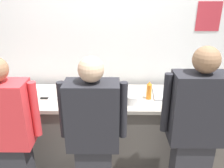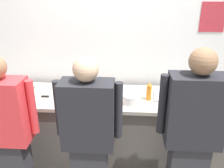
# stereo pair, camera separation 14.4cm
# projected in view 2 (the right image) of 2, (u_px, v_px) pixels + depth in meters

# --- Properties ---
(wall_back) EXTENTS (4.81, 0.11, 2.80)m
(wall_back) POSITION_uv_depth(u_px,v_px,m) (111.00, 45.00, 2.98)
(wall_back) COLOR white
(wall_back) RESTS_ON ground
(prep_counter) EXTENTS (3.07, 0.71, 0.92)m
(prep_counter) POSITION_uv_depth(u_px,v_px,m) (109.00, 129.00, 2.90)
(prep_counter) COLOR #56514C
(prep_counter) RESTS_ON ground
(chef_near_left) EXTENTS (0.59, 0.24, 1.59)m
(chef_near_left) POSITION_uv_depth(u_px,v_px,m) (7.00, 134.00, 2.16)
(chef_near_left) COLOR #2D2D33
(chef_near_left) RESTS_ON ground
(chef_center) EXTENTS (0.59, 0.24, 1.60)m
(chef_center) POSITION_uv_depth(u_px,v_px,m) (89.00, 138.00, 2.09)
(chef_center) COLOR #2D2D33
(chef_center) RESTS_ON ground
(chef_far_right) EXTENTS (0.61, 0.24, 1.67)m
(chef_far_right) POSITION_uv_depth(u_px,v_px,m) (192.00, 136.00, 2.05)
(chef_far_right) COLOR #2D2D33
(chef_far_right) RESTS_ON ground
(plate_stack_front) EXTENTS (0.22, 0.22, 0.10)m
(plate_stack_front) POSITION_uv_depth(u_px,v_px,m) (132.00, 98.00, 2.56)
(plate_stack_front) COLOR white
(plate_stack_front) RESTS_ON prep_counter
(mixing_bowl_steel) EXTENTS (0.34, 0.34, 0.10)m
(mixing_bowl_steel) POSITION_uv_depth(u_px,v_px,m) (212.00, 99.00, 2.54)
(mixing_bowl_steel) COLOR #B7BABF
(mixing_bowl_steel) RESTS_ON prep_counter
(sheet_tray) EXTENTS (0.47, 0.39, 0.02)m
(sheet_tray) POSITION_uv_depth(u_px,v_px,m) (173.00, 96.00, 2.70)
(sheet_tray) COLOR #B7BABF
(sheet_tray) RESTS_ON prep_counter
(squeeze_bottle_primary) EXTENTS (0.06, 0.06, 0.20)m
(squeeze_bottle_primary) POSITION_uv_depth(u_px,v_px,m) (77.00, 90.00, 2.63)
(squeeze_bottle_primary) COLOR red
(squeeze_bottle_primary) RESTS_ON prep_counter
(squeeze_bottle_secondary) EXTENTS (0.06, 0.06, 0.20)m
(squeeze_bottle_secondary) POSITION_uv_depth(u_px,v_px,m) (96.00, 92.00, 2.61)
(squeeze_bottle_secondary) COLOR #56A333
(squeeze_bottle_secondary) RESTS_ON prep_counter
(squeeze_bottle_spare) EXTENTS (0.06, 0.06, 0.21)m
(squeeze_bottle_spare) POSITION_uv_depth(u_px,v_px,m) (149.00, 92.00, 2.60)
(squeeze_bottle_spare) COLOR orange
(squeeze_bottle_spare) RESTS_ON prep_counter
(ramekin_red_sauce) EXTENTS (0.10, 0.10, 0.04)m
(ramekin_red_sauce) POSITION_uv_depth(u_px,v_px,m) (135.00, 92.00, 2.76)
(ramekin_red_sauce) COLOR white
(ramekin_red_sauce) RESTS_ON prep_counter
(ramekin_orange_sauce) EXTENTS (0.10, 0.10, 0.04)m
(ramekin_orange_sauce) POSITION_uv_depth(u_px,v_px,m) (5.00, 97.00, 2.64)
(ramekin_orange_sauce) COLOR white
(ramekin_orange_sauce) RESTS_ON prep_counter
(ramekin_green_sauce) EXTENTS (0.11, 0.11, 0.05)m
(ramekin_green_sauce) POSITION_uv_depth(u_px,v_px,m) (109.00, 93.00, 2.75)
(ramekin_green_sauce) COLOR white
(ramekin_green_sauce) RESTS_ON prep_counter
(ramekin_yellow_sauce) EXTENTS (0.10, 0.10, 0.04)m
(ramekin_yellow_sauce) POSITION_uv_depth(u_px,v_px,m) (38.00, 86.00, 2.96)
(ramekin_yellow_sauce) COLOR white
(ramekin_yellow_sauce) RESTS_ON prep_counter
(deli_cup) EXTENTS (0.09, 0.09, 0.09)m
(deli_cup) POSITION_uv_depth(u_px,v_px,m) (85.00, 97.00, 2.60)
(deli_cup) COLOR white
(deli_cup) RESTS_ON prep_counter
(chefs_knife) EXTENTS (0.28, 0.03, 0.02)m
(chefs_knife) POSITION_uv_depth(u_px,v_px,m) (51.00, 97.00, 2.69)
(chefs_knife) COLOR #B7BABF
(chefs_knife) RESTS_ON prep_counter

